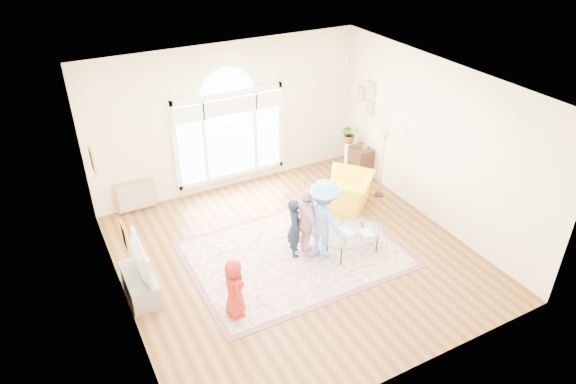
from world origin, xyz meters
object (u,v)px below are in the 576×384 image
television (136,260)px  coffee_table (353,234)px  tv_console (140,284)px  area_rug (295,254)px  armchair (347,192)px

television → coffee_table: bearing=-10.6°
tv_console → television: 0.51m
area_rug → tv_console: tv_console is taller
coffee_table → area_rug: bearing=155.6°
tv_console → coffee_table: size_ratio=0.81×
area_rug → coffee_table: 1.12m
tv_console → television: (0.01, -0.00, 0.51)m
area_rug → armchair: 2.04m
television → armchair: bearing=8.8°
area_rug → television: 2.84m
area_rug → armchair: bearing=28.5°
coffee_table → armchair: armchair is taller
area_rug → armchair: armchair is taller
area_rug → television: bearing=174.4°
tv_console → armchair: armchair is taller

